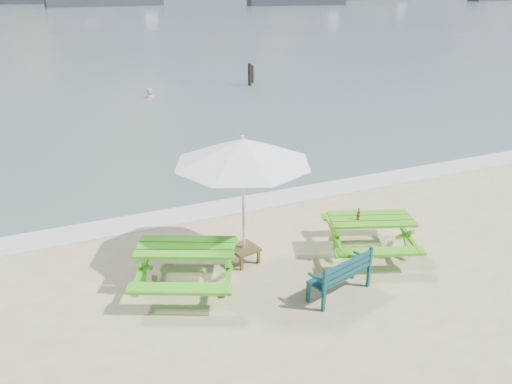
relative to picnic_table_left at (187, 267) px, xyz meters
name	(u,v)px	position (x,y,z in m)	size (l,w,h in m)	color
sea	(50,16)	(1.46, 83.30, -0.39)	(300.00, 300.00, 0.00)	slate
foam_strip	(213,209)	(1.46, 2.90, -0.38)	(22.00, 0.90, 0.01)	silver
picnic_table_left	(187,267)	(0.00, 0.00, 0.00)	(2.33, 2.42, 0.81)	green
picnic_table_right	(370,236)	(3.65, -0.29, -0.02)	(2.14, 2.25, 0.77)	#4EAC1A
park_bench	(339,282)	(2.33, -1.27, -0.16)	(1.29, 0.73, 0.76)	#0F3C40
side_table	(244,254)	(1.22, 0.36, -0.22)	(0.60, 0.60, 0.33)	brown
patio_umbrella	(243,151)	(1.22, 0.36, 1.87)	(3.02, 3.02, 2.49)	silver
beer_bottle	(358,216)	(3.37, -0.25, 0.46)	(0.06, 0.06, 0.24)	brown
swimmer	(150,105)	(2.76, 15.91, -0.73)	(0.58, 0.38, 1.57)	tan
mooring_pilings	(251,76)	(8.43, 17.06, 0.04)	(0.58, 0.78, 1.35)	black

